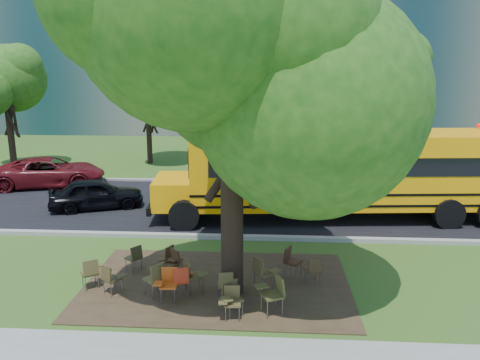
# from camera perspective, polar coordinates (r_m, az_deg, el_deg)

# --- Properties ---
(ground) EXTENTS (160.00, 160.00, 0.00)m
(ground) POSITION_cam_1_polar(r_m,az_deg,el_deg) (13.39, -6.90, -11.52)
(ground) COLOR #37591B
(ground) RESTS_ON ground
(dirt_patch) EXTENTS (7.00, 4.50, 0.03)m
(dirt_patch) POSITION_cam_1_polar(r_m,az_deg,el_deg) (12.80, -2.80, -12.59)
(dirt_patch) COLOR #382819
(dirt_patch) RESTS_ON ground
(asphalt_road) EXTENTS (80.00, 8.00, 0.04)m
(asphalt_road) POSITION_cam_1_polar(r_m,az_deg,el_deg) (19.88, -3.27, -3.05)
(asphalt_road) COLOR black
(asphalt_road) RESTS_ON ground
(kerb_near) EXTENTS (80.00, 0.25, 0.14)m
(kerb_near) POSITION_cam_1_polar(r_m,az_deg,el_deg) (16.10, -4.98, -6.85)
(kerb_near) COLOR gray
(kerb_near) RESTS_ON ground
(kerb_far) EXTENTS (80.00, 0.25, 0.14)m
(kerb_far) POSITION_cam_1_polar(r_m,az_deg,el_deg) (23.81, -2.10, -0.17)
(kerb_far) COLOR gray
(kerb_far) RESTS_ON ground
(building_main) EXTENTS (38.00, 16.00, 22.00)m
(building_main) POSITION_cam_1_polar(r_m,az_deg,el_deg) (49.35, -8.99, 19.37)
(building_main) COLOR slate
(building_main) RESTS_ON ground
(bg_tree_0) EXTENTS (5.20, 5.20, 7.18)m
(bg_tree_0) POSITION_cam_1_polar(r_m,az_deg,el_deg) (28.79, -26.66, 9.83)
(bg_tree_0) COLOR black
(bg_tree_0) RESTS_ON ground
(bg_tree_2) EXTENTS (4.80, 4.80, 6.62)m
(bg_tree_2) POSITION_cam_1_polar(r_m,az_deg,el_deg) (28.93, -11.25, 10.26)
(bg_tree_2) COLOR black
(bg_tree_2) RESTS_ON ground
(bg_tree_3) EXTENTS (5.60, 5.60, 7.84)m
(bg_tree_3) POSITION_cam_1_polar(r_m,az_deg,el_deg) (26.56, 16.28, 11.51)
(bg_tree_3) COLOR black
(bg_tree_3) RESTS_ON ground
(main_tree) EXTENTS (7.20, 7.20, 8.98)m
(main_tree) POSITION_cam_1_polar(r_m,az_deg,el_deg) (11.05, -1.05, 12.10)
(main_tree) COLOR black
(main_tree) RESTS_ON ground
(school_bus) EXTENTS (13.77, 4.12, 3.32)m
(school_bus) POSITION_cam_1_polar(r_m,az_deg,el_deg) (18.22, 13.16, 1.27)
(school_bus) COLOR #FAA307
(school_bus) RESTS_ON ground
(chair_0) EXTENTS (0.56, 0.70, 0.84)m
(chair_0) POSITION_cam_1_polar(r_m,az_deg,el_deg) (12.96, -17.71, -10.45)
(chair_0) COLOR #4E4622
(chair_0) RESTS_ON ground
(chair_1) EXTENTS (0.68, 0.54, 0.80)m
(chair_1) POSITION_cam_1_polar(r_m,az_deg,el_deg) (12.50, -15.46, -11.32)
(chair_1) COLOR #41371C
(chair_1) RESTS_ON ground
(chair_2) EXTENTS (0.61, 0.77, 0.89)m
(chair_2) POSITION_cam_1_polar(r_m,az_deg,el_deg) (12.17, -10.19, -11.42)
(chair_2) COLOR brown
(chair_2) RESTS_ON ground
(chair_3) EXTENTS (0.56, 0.53, 0.85)m
(chair_3) POSITION_cam_1_polar(r_m,az_deg,el_deg) (11.90, -8.79, -12.10)
(chair_3) COLOR #C55115
(chair_3) RESTS_ON ground
(chair_4) EXTENTS (0.53, 0.55, 0.78)m
(chair_4) POSITION_cam_1_polar(r_m,az_deg,el_deg) (11.82, -1.67, -12.34)
(chair_4) COLOR brown
(chair_4) RESTS_ON ground
(chair_5) EXTENTS (0.55, 0.68, 0.83)m
(chair_5) POSITION_cam_1_polar(r_m,az_deg,el_deg) (11.15, -1.10, -13.85)
(chair_5) COLOR #4D4421
(chair_5) RESTS_ON ground
(chair_6) EXTENTS (0.75, 0.66, 0.96)m
(chair_6) POSITION_cam_1_polar(r_m,az_deg,el_deg) (11.19, 4.14, -13.29)
(chair_6) COLOR #49461F
(chair_6) RESTS_ON ground
(chair_7) EXTENTS (0.75, 0.60, 0.89)m
(chair_7) POSITION_cam_1_polar(r_m,az_deg,el_deg) (12.29, 2.80, -10.96)
(chair_7) COLOR brown
(chair_7) RESTS_ON ground
(chair_8) EXTENTS (0.53, 0.67, 0.79)m
(chair_8) POSITION_cam_1_polar(r_m,az_deg,el_deg) (13.70, -12.69, -8.95)
(chair_8) COLOR #423B1C
(chair_8) RESTS_ON ground
(chair_9) EXTENTS (0.71, 0.57, 0.83)m
(chair_9) POSITION_cam_1_polar(r_m,az_deg,el_deg) (13.09, -8.39, -9.72)
(chair_9) COLOR #402A16
(chair_9) RESTS_ON ground
(chair_10) EXTENTS (0.51, 0.64, 0.79)m
(chair_10) POSITION_cam_1_polar(r_m,az_deg,el_deg) (13.40, -8.30, -9.29)
(chair_10) COLOR #4F341C
(chair_10) RESTS_ON ground
(chair_11) EXTENTS (0.56, 0.63, 0.82)m
(chair_11) POSITION_cam_1_polar(r_m,az_deg,el_deg) (12.06, -7.18, -11.77)
(chair_11) COLOR red
(chair_11) RESTS_ON ground
(chair_12) EXTENTS (0.56, 0.71, 0.86)m
(chair_12) POSITION_cam_1_polar(r_m,az_deg,el_deg) (13.10, 6.25, -9.56)
(chair_12) COLOR #412917
(chair_12) RESTS_ON ground
(chair_13) EXTENTS (0.54, 0.60, 0.78)m
(chair_13) POSITION_cam_1_polar(r_m,az_deg,el_deg) (12.75, 9.01, -10.53)
(chair_13) COLOR #422F17
(chair_13) RESTS_ON ground
(chair_14) EXTENTS (0.52, 0.51, 0.78)m
(chair_14) POSITION_cam_1_polar(r_m,az_deg,el_deg) (11.03, -1.09, -14.33)
(chair_14) COLOR #4F4422
(chair_14) RESTS_ON ground
(chair_15) EXTENTS (0.72, 0.62, 0.90)m
(chair_15) POSITION_cam_1_polar(r_m,az_deg,el_deg) (12.18, -5.81, -11.22)
(chair_15) COLOR #423A1C
(chair_15) RESTS_ON ground
(black_car) EXTENTS (4.03, 2.75, 1.27)m
(black_car) POSITION_cam_1_polar(r_m,az_deg,el_deg) (20.09, -17.08, -1.63)
(black_car) COLOR black
(black_car) RESTS_ON ground
(bg_car_red) EXTENTS (5.63, 3.71, 1.44)m
(bg_car_red) POSITION_cam_1_polar(r_m,az_deg,el_deg) (24.76, -22.19, 0.90)
(bg_car_red) COLOR #5A0F14
(bg_car_red) RESTS_ON ground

